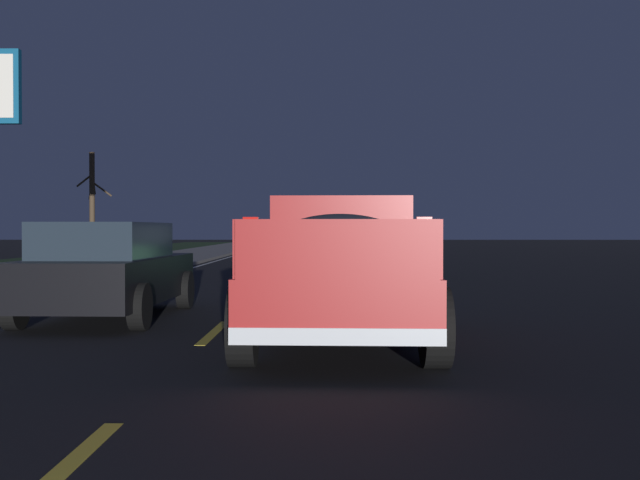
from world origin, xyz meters
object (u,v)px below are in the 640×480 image
Objects in this scene: pickup_truck at (341,265)px; sedan_black at (108,270)px; bare_tree_far at (92,202)px; sedan_green at (338,250)px.

pickup_truck reaches higher than sedan_black.
bare_tree_far is at bearing 22.73° from pickup_truck.
sedan_black is at bearing -162.22° from bare_tree_far.
bare_tree_far is (16.44, 12.55, 2.03)m from sedan_green.
bare_tree_far is at bearing 17.78° from sedan_black.
bare_tree_far is at bearing 37.35° from sedan_green.
sedan_green is at bearing -142.65° from bare_tree_far.
pickup_truck is 4.42m from sedan_black.
pickup_truck reaches higher than sedan_green.
pickup_truck is 1.01× the size of bare_tree_far.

